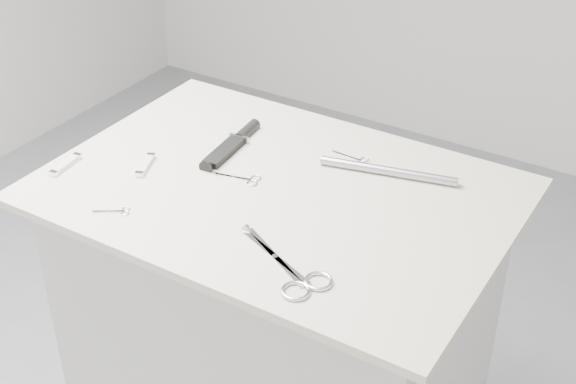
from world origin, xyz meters
The scene contains 10 objects.
plinth centered at (0.00, 0.00, 0.45)m, with size 0.90×0.60×0.90m, color #B3B3B0.
display_board centered at (0.00, 0.00, 0.91)m, with size 1.00×0.70×0.02m, color beige.
large_shears centered at (0.19, -0.24, 0.92)m, with size 0.24×0.16×0.01m.
embroidery_scissors_a centered at (-0.08, -0.01, 0.92)m, with size 0.11×0.05×0.00m.
embroidery_scissors_b centered at (0.09, 0.20, 0.92)m, with size 0.09×0.04×0.00m.
tiny_scissors centered at (-0.23, -0.25, 0.92)m, with size 0.07×0.06×0.00m.
sheathed_knife centered at (-0.19, 0.11, 0.93)m, with size 0.06×0.22×0.03m.
pocket_knife_a centered at (-0.45, -0.17, 0.93)m, with size 0.03×0.10×0.01m.
pocket_knife_b centered at (-0.30, -0.08, 0.93)m, with size 0.05×0.09×0.01m.
metal_rail centered at (0.18, 0.17, 0.93)m, with size 0.02×0.02×0.31m, color #92969A.
Camera 1 is at (0.79, -1.24, 1.85)m, focal length 50.00 mm.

